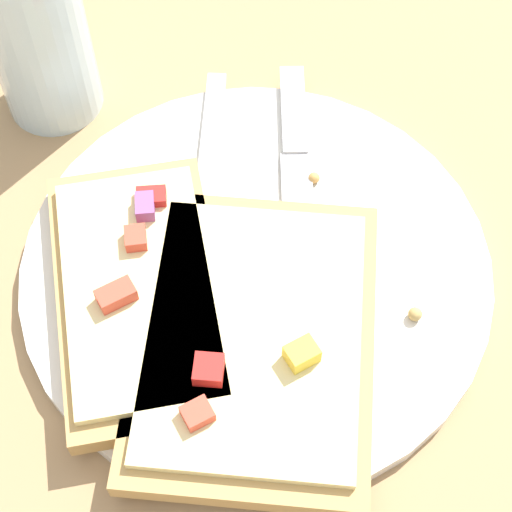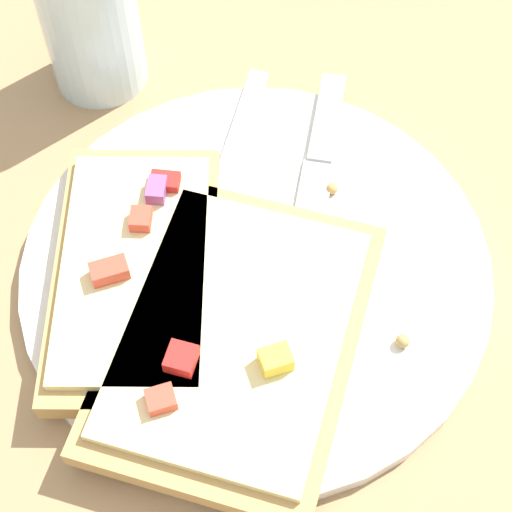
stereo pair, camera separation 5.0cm
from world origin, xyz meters
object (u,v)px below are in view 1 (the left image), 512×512
at_px(fork, 202,224).
at_px(pizza_slice_main, 255,339).
at_px(knife, 296,164).
at_px(plate, 256,270).
at_px(pizza_slice_corner, 139,291).
at_px(drinking_glass, 38,37).

relative_size(fork, pizza_slice_main, 1.01).
distance_m(fork, knife, 0.07).
height_order(fork, pizza_slice_main, pizza_slice_main).
relative_size(plate, knife, 1.51).
height_order(pizza_slice_corner, drinking_glass, drinking_glass).
bearing_deg(drinking_glass, pizza_slice_corner, -45.19).
xyz_separation_m(pizza_slice_main, pizza_slice_corner, (-0.07, 0.00, 0.00)).
height_order(knife, pizza_slice_corner, pizza_slice_corner).
height_order(knife, pizza_slice_main, pizza_slice_main).
relative_size(pizza_slice_main, drinking_glass, 1.77).
height_order(plate, pizza_slice_main, pizza_slice_main).
relative_size(plate, pizza_slice_corner, 1.44).
relative_size(knife, pizza_slice_main, 0.88).
bearing_deg(fork, drinking_glass, -133.79).
distance_m(plate, pizza_slice_corner, 0.07).
relative_size(fork, drinking_glass, 1.79).
xyz_separation_m(knife, pizza_slice_main, (0.02, -0.13, 0.01)).
bearing_deg(knife, drinking_glass, -112.87).
xyz_separation_m(plate, pizza_slice_main, (0.02, -0.05, 0.02)).
bearing_deg(pizza_slice_main, pizza_slice_corner, -109.50).
bearing_deg(pizza_slice_main, fork, -153.11).
relative_size(pizza_slice_main, pizza_slice_corner, 1.08).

